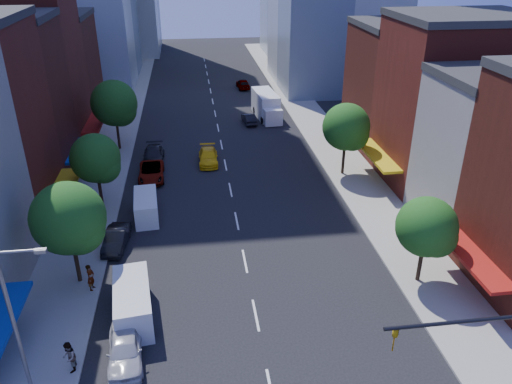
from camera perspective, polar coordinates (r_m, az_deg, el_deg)
sidewalk_left at (r=62.58m, az=-15.80°, el=6.05°), size 5.00×120.00×0.15m
sidewalk_right at (r=63.87m, az=7.10°, el=7.26°), size 5.00×120.00×0.15m
bldg_left_4 at (r=59.85m, az=-25.33°, el=12.08°), size 12.00×9.00×17.00m
bldg_left_5 at (r=69.18m, az=-22.92°, el=12.46°), size 12.00×10.00×13.00m
bldg_right_1 at (r=43.79m, az=26.64°, el=3.75°), size 12.00×8.00×12.00m
bldg_right_2 at (r=50.56m, az=21.63°, el=9.31°), size 12.00×10.00×15.00m
bldg_right_3 at (r=59.41m, az=17.03°, el=11.35°), size 12.00×10.00×13.00m
streetlight at (r=26.22m, az=-25.63°, el=-13.01°), size 2.25×0.25×9.00m
tree_left_near at (r=34.27m, az=-20.39°, el=-3.13°), size 4.80×4.80×7.30m
tree_left_mid at (r=44.16m, az=-17.68°, el=3.48°), size 4.20×4.20×6.65m
tree_left_far at (r=57.02m, az=-15.75°, el=9.54°), size 5.00×5.00×7.75m
tree_right_near at (r=34.45m, az=19.15°, el=-4.05°), size 4.00×4.00×6.20m
tree_right_far at (r=49.33m, az=10.44°, el=7.11°), size 4.60×4.60×7.20m
parked_car_front at (r=29.77m, az=-14.75°, el=-16.92°), size 2.26×4.82×1.60m
parked_car_second at (r=39.64m, az=-15.68°, el=-5.17°), size 1.92×4.40×1.41m
parked_car_third at (r=50.21m, az=-11.87°, el=2.24°), size 2.54×5.28×1.45m
parked_car_rear at (r=54.12m, az=-11.64°, el=4.10°), size 2.16×5.23×1.51m
cargo_van_near at (r=32.08m, az=-13.89°, el=-12.35°), size 2.77×5.58×2.29m
cargo_van_far at (r=42.97m, az=-12.44°, el=-1.74°), size 2.22×4.80×1.99m
taxi at (r=53.10m, az=-5.48°, el=4.04°), size 2.07×4.87×1.40m
traffic_car_oncoming at (r=65.12m, az=-0.79°, el=8.38°), size 1.72×4.08×1.31m
traffic_car_far at (r=82.06m, az=-1.50°, el=12.26°), size 2.04×4.52×1.51m
box_truck at (r=67.34m, az=1.19°, el=9.79°), size 3.11×8.34×3.29m
pedestrian_near at (r=35.17m, az=-18.38°, el=-9.22°), size 0.60×0.78×1.90m
pedestrian_far at (r=29.75m, az=-20.58°, el=-17.25°), size 0.77×0.95×1.86m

